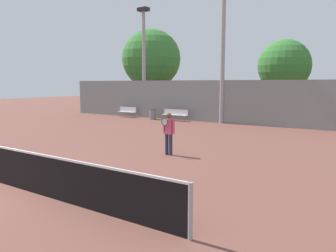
{
  "coord_description": "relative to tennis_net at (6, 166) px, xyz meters",
  "views": [
    {
      "loc": [
        8.76,
        -4.97,
        2.86
      ],
      "look_at": [
        0.83,
        7.0,
        0.98
      ],
      "focal_mm": 35.0,
      "sensor_mm": 36.0,
      "label": 1
    }
  ],
  "objects": [
    {
      "name": "ground_plane",
      "position": [
        0.0,
        0.0,
        -0.55
      ],
      "size": [
        100.0,
        100.0,
        0.0
      ],
      "primitive_type": "plane",
      "color": "brown"
    },
    {
      "name": "tennis_net",
      "position": [
        0.0,
        0.0,
        0.0
      ],
      "size": [
        12.0,
        0.09,
        1.09
      ],
      "color": "#99999E",
      "rests_on": "ground_plane"
    },
    {
      "name": "tennis_player",
      "position": [
        1.66,
        5.79,
        0.42
      ],
      "size": [
        0.55,
        0.41,
        1.7
      ],
      "rotation": [
        0.0,
        0.0,
        -0.04
      ],
      "color": "#282D47",
      "rests_on": "ground_plane"
    },
    {
      "name": "bench_courtside_near",
      "position": [
        -4.61,
        16.22,
        -0.01
      ],
      "size": [
        2.15,
        0.4,
        0.87
      ],
      "color": "silver",
      "rests_on": "ground_plane"
    },
    {
      "name": "bench_courtside_far",
      "position": [
        -9.43,
        16.22,
        -0.01
      ],
      "size": [
        1.75,
        0.4,
        0.87
      ],
      "color": "silver",
      "rests_on": "ground_plane"
    },
    {
      "name": "light_pole_near_left",
      "position": [
        -8.25,
        17.06,
        4.59
      ],
      "size": [
        0.9,
        0.6,
        9.0
      ],
      "color": "#939399",
      "rests_on": "ground_plane"
    },
    {
      "name": "light_pole_far_right",
      "position": [
        -1.03,
        16.81,
        5.06
      ],
      "size": [
        0.9,
        0.6,
        10.13
      ],
      "color": "#939399",
      "rests_on": "ground_plane"
    },
    {
      "name": "trash_bin",
      "position": [
        -6.61,
        16.01,
        -0.13
      ],
      "size": [
        0.53,
        0.53,
        0.85
      ],
      "color": "gray",
      "rests_on": "ground_plane"
    },
    {
      "name": "back_fence",
      "position": [
        0.0,
        16.85,
        0.99
      ],
      "size": [
        31.82,
        0.06,
        3.08
      ],
      "color": "gray",
      "rests_on": "ground_plane"
    },
    {
      "name": "tree_green_tall",
      "position": [
        1.71,
        22.84,
        3.72
      ],
      "size": [
        4.25,
        4.25,
        6.41
      ],
      "color": "brown",
      "rests_on": "ground_plane"
    },
    {
      "name": "tree_green_broad",
      "position": [
        -11.19,
        22.08,
        4.75
      ],
      "size": [
        5.89,
        5.89,
        8.25
      ],
      "color": "brown",
      "rests_on": "ground_plane"
    }
  ]
}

